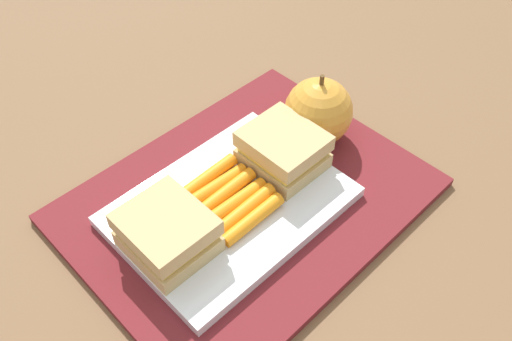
{
  "coord_description": "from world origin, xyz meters",
  "views": [
    {
      "loc": [
        -0.25,
        -0.27,
        0.45
      ],
      "look_at": [
        0.01,
        0.0,
        0.04
      ],
      "focal_mm": 37.87,
      "sensor_mm": 36.0,
      "label": 1
    }
  ],
  "objects_px": {
    "sandwich_half_left": "(167,233)",
    "food_tray": "(230,206)",
    "sandwich_half_right": "(283,150)",
    "apple": "(318,112)",
    "carrot_sticks_bundle": "(230,198)"
  },
  "relations": [
    {
      "from": "sandwich_half_left",
      "to": "food_tray",
      "type": "bearing_deg",
      "value": 0.0
    },
    {
      "from": "sandwich_half_right",
      "to": "carrot_sticks_bundle",
      "type": "relative_size",
      "value": 0.92
    },
    {
      "from": "food_tray",
      "to": "sandwich_half_right",
      "type": "height_order",
      "value": "sandwich_half_right"
    },
    {
      "from": "food_tray",
      "to": "apple",
      "type": "distance_m",
      "value": 0.15
    },
    {
      "from": "food_tray",
      "to": "sandwich_half_right",
      "type": "xyz_separation_m",
      "value": [
        0.08,
        0.0,
        0.03
      ]
    },
    {
      "from": "food_tray",
      "to": "sandwich_half_left",
      "type": "height_order",
      "value": "sandwich_half_left"
    },
    {
      "from": "apple",
      "to": "carrot_sticks_bundle",
      "type": "bearing_deg",
      "value": -175.67
    },
    {
      "from": "food_tray",
      "to": "apple",
      "type": "relative_size",
      "value": 2.58
    },
    {
      "from": "sandwich_half_left",
      "to": "carrot_sticks_bundle",
      "type": "bearing_deg",
      "value": 0.01
    },
    {
      "from": "apple",
      "to": "sandwich_half_right",
      "type": "bearing_deg",
      "value": -170.88
    },
    {
      "from": "sandwich_half_left",
      "to": "apple",
      "type": "distance_m",
      "value": 0.23
    },
    {
      "from": "sandwich_half_left",
      "to": "carrot_sticks_bundle",
      "type": "relative_size",
      "value": 0.92
    },
    {
      "from": "food_tray",
      "to": "sandwich_half_left",
      "type": "xyz_separation_m",
      "value": [
        -0.08,
        0.0,
        0.03
      ]
    },
    {
      "from": "food_tray",
      "to": "apple",
      "type": "xyz_separation_m",
      "value": [
        0.15,
        0.01,
        0.03
      ]
    },
    {
      "from": "sandwich_half_left",
      "to": "sandwich_half_right",
      "type": "relative_size",
      "value": 1.0
    }
  ]
}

